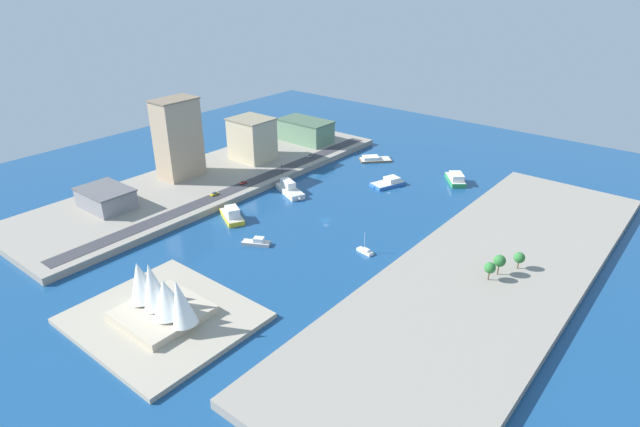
# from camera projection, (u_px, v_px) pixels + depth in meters

# --- Properties ---
(ground_plane) EXTENTS (440.00, 440.00, 0.00)m
(ground_plane) POSITION_uv_depth(u_px,v_px,m) (326.00, 221.00, 268.78)
(ground_plane) COLOR navy
(quay_west) EXTENTS (70.00, 240.00, 3.57)m
(quay_west) POSITION_uv_depth(u_px,v_px,m) (489.00, 275.00, 218.75)
(quay_west) COLOR gray
(quay_west) RESTS_ON ground_plane
(quay_east) EXTENTS (70.00, 240.00, 3.57)m
(quay_east) POSITION_uv_depth(u_px,v_px,m) (213.00, 178.00, 317.28)
(quay_east) COLOR gray
(quay_east) RESTS_ON ground_plane
(peninsula_point) EXTENTS (62.52, 54.92, 2.00)m
(peninsula_point) POSITION_uv_depth(u_px,v_px,m) (163.00, 318.00, 193.10)
(peninsula_point) COLOR #A89E89
(peninsula_point) RESTS_ON ground_plane
(road_strip) EXTENTS (9.06, 228.00, 0.15)m
(road_strip) POSITION_uv_depth(u_px,v_px,m) (243.00, 186.00, 301.88)
(road_strip) COLOR #38383D
(road_strip) RESTS_ON quay_east
(sailboat_small_white) EXTENTS (9.37, 4.15, 10.08)m
(sailboat_small_white) POSITION_uv_depth(u_px,v_px,m) (365.00, 251.00, 238.64)
(sailboat_small_white) COLOR white
(sailboat_small_white) RESTS_ON ground_plane
(ferry_green_doubledeck) EXTENTS (19.14, 20.77, 6.37)m
(ferry_green_doubledeck) POSITION_uv_depth(u_px,v_px,m) (456.00, 179.00, 314.82)
(ferry_green_doubledeck) COLOR #2D8C4C
(ferry_green_doubledeck) RESTS_ON ground_plane
(catamaran_blue) EXTENTS (15.96, 21.94, 4.52)m
(catamaran_blue) POSITION_uv_depth(u_px,v_px,m) (389.00, 183.00, 311.64)
(catamaran_blue) COLOR blue
(catamaran_blue) RESTS_ON ground_plane
(ferry_white_commuter) EXTENTS (24.86, 16.27, 7.07)m
(ferry_white_commuter) POSITION_uv_depth(u_px,v_px,m) (290.00, 189.00, 300.08)
(ferry_white_commuter) COLOR silver
(ferry_white_commuter) RESTS_ON ground_plane
(ferry_yellow_fast) EXTENTS (21.68, 16.53, 7.21)m
(ferry_yellow_fast) POSITION_uv_depth(u_px,v_px,m) (232.00, 215.00, 269.26)
(ferry_yellow_fast) COLOR yellow
(ferry_yellow_fast) RESTS_ON ground_plane
(barge_flat_brown) EXTENTS (21.02, 21.51, 3.16)m
(barge_flat_brown) POSITION_uv_depth(u_px,v_px,m) (374.00, 159.00, 350.49)
(barge_flat_brown) COLOR brown
(barge_flat_brown) RESTS_ON ground_plane
(yacht_sleek_gray) EXTENTS (14.04, 10.16, 3.82)m
(yacht_sleek_gray) POSITION_uv_depth(u_px,v_px,m) (257.00, 242.00, 245.26)
(yacht_sleek_gray) COLOR #999EA3
(yacht_sleek_gray) RESTS_ON ground_plane
(apartment_midrise_tan) EXTENTS (16.53, 25.34, 46.51)m
(apartment_midrise_tan) POSITION_uv_depth(u_px,v_px,m) (178.00, 138.00, 306.24)
(apartment_midrise_tan) COLOR tan
(apartment_midrise_tan) RESTS_ON quay_east
(office_block_beige) EXTENTS (25.42, 22.54, 26.99)m
(office_block_beige) POSITION_uv_depth(u_px,v_px,m) (252.00, 139.00, 338.14)
(office_block_beige) COLOR #C6B793
(office_block_beige) RESTS_ON quay_east
(warehouse_low_gray) EXTENTS (28.42, 20.73, 10.33)m
(warehouse_low_gray) POSITION_uv_depth(u_px,v_px,m) (106.00, 198.00, 273.27)
(warehouse_low_gray) COLOR gray
(warehouse_low_gray) RESTS_ON quay_east
(terminal_long_green) EXTENTS (38.13, 21.61, 15.50)m
(terminal_long_green) POSITION_uv_depth(u_px,v_px,m) (306.00, 131.00, 374.84)
(terminal_long_green) COLOR slate
(terminal_long_green) RESTS_ON quay_east
(pickup_red) EXTENTS (2.08, 4.48, 1.56)m
(pickup_red) POSITION_uv_depth(u_px,v_px,m) (243.00, 182.00, 304.21)
(pickup_red) COLOR black
(pickup_red) RESTS_ON road_strip
(taxi_yellow_cab) EXTENTS (2.07, 4.80, 1.41)m
(taxi_yellow_cab) POSITION_uv_depth(u_px,v_px,m) (214.00, 194.00, 289.00)
(taxi_yellow_cab) COLOR black
(taxi_yellow_cab) RESTS_ON road_strip
(sedan_silver) EXTENTS (1.90, 4.48, 1.57)m
(sedan_silver) POSITION_uv_depth(u_px,v_px,m) (310.00, 156.00, 346.81)
(sedan_silver) COLOR black
(sedan_silver) RESTS_ON road_strip
(traffic_light_waterfront) EXTENTS (0.36, 0.36, 6.50)m
(traffic_light_waterfront) POSITION_uv_depth(u_px,v_px,m) (282.00, 168.00, 315.51)
(traffic_light_waterfront) COLOR black
(traffic_light_waterfront) RESTS_ON quay_east
(opera_landmark) EXTENTS (36.51, 28.75, 21.07)m
(opera_landmark) POSITION_uv_depth(u_px,v_px,m) (160.00, 297.00, 189.16)
(opera_landmark) COLOR #BCAD93
(opera_landmark) RESTS_ON peninsula_point
(park_tree_cluster) EXTENTS (10.60, 20.80, 8.93)m
(park_tree_cluster) POSITION_uv_depth(u_px,v_px,m) (503.00, 262.00, 213.39)
(park_tree_cluster) COLOR brown
(park_tree_cluster) RESTS_ON quay_west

